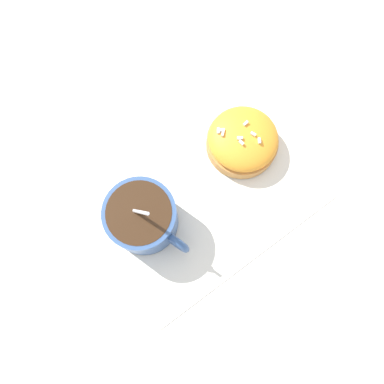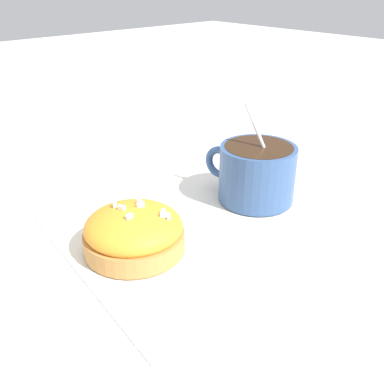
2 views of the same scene
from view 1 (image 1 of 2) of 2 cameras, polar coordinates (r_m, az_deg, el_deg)
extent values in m
plane|color=silver|center=(0.51, -0.02, 1.66)|extent=(3.00, 3.00, 0.00)
cube|color=white|center=(0.51, -0.02, 1.70)|extent=(0.32, 0.30, 0.00)
cylinder|color=#335184|center=(0.47, -7.44, -4.05)|extent=(0.09, 0.09, 0.07)
cylinder|color=#331E0F|center=(0.44, -7.89, -3.42)|extent=(0.08, 0.08, 0.01)
torus|color=#335184|center=(0.46, -2.55, -7.55)|extent=(0.02, 0.04, 0.04)
ellipsoid|color=silver|center=(0.49, -4.59, -5.93)|extent=(0.02, 0.03, 0.01)
cylinder|color=silver|center=(0.44, -8.94, -2.80)|extent=(0.02, 0.05, 0.10)
cylinder|color=#C18442|center=(0.52, 7.59, 7.39)|extent=(0.10, 0.10, 0.02)
ellipsoid|color=orange|center=(0.51, 7.82, 8.04)|extent=(0.09, 0.09, 0.04)
cube|color=white|center=(0.48, 7.52, 7.47)|extent=(0.00, 0.01, 0.00)
cube|color=white|center=(0.49, 10.22, 7.72)|extent=(0.01, 0.01, 0.00)
cube|color=white|center=(0.49, 9.30, 8.71)|extent=(0.00, 0.01, 0.00)
cube|color=white|center=(0.49, 7.93, 10.55)|extent=(0.01, 0.00, 0.00)
cube|color=white|center=(0.48, 7.31, 8.16)|extent=(0.01, 0.01, 0.00)
cube|color=white|center=(0.49, 4.02, 9.30)|extent=(0.01, 0.01, 0.00)
cube|color=white|center=(0.49, 4.58, 9.39)|extent=(0.01, 0.01, 0.00)
cube|color=white|center=(0.49, 4.70, 8.89)|extent=(0.01, 0.01, 0.00)
camera|label=2|loc=(0.61, 1.53, 52.00)|focal=42.00mm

